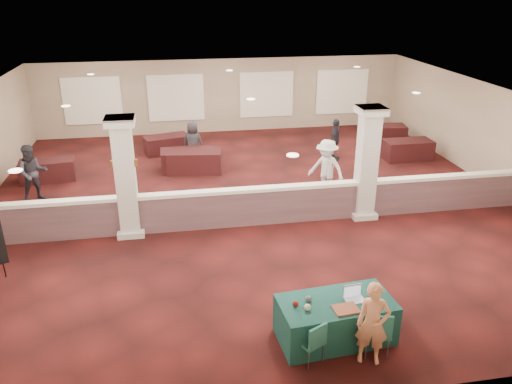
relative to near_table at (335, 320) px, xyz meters
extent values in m
plane|color=#411110|center=(-0.54, 6.50, -0.41)|extent=(16.00, 16.00, 0.00)
cube|color=gray|center=(-0.54, 14.50, 1.19)|extent=(16.00, 0.04, 3.20)
cube|color=gray|center=(-0.54, -1.50, 1.19)|extent=(16.00, 0.04, 3.20)
cube|color=gray|center=(7.46, 6.50, 1.19)|extent=(0.04, 16.00, 3.20)
cube|color=silver|center=(-0.54, 6.50, 2.79)|extent=(16.00, 16.00, 0.02)
cube|color=#4F353D|center=(-0.54, 5.00, 0.09)|extent=(15.60, 0.20, 1.00)
cube|color=white|center=(-0.54, 5.00, 0.64)|extent=(15.60, 0.28, 0.10)
cube|color=beige|center=(-4.04, 5.00, 1.19)|extent=(0.50, 0.50, 3.20)
cube|color=beige|center=(-4.04, 5.00, -0.33)|extent=(0.70, 0.70, 0.16)
cube|color=beige|center=(-4.04, 5.00, 2.69)|extent=(0.72, 0.72, 0.20)
cube|color=beige|center=(2.46, 5.00, 1.19)|extent=(0.50, 0.50, 3.20)
cube|color=beige|center=(2.46, 5.00, -0.33)|extent=(0.70, 0.70, 0.16)
cube|color=beige|center=(2.46, 5.00, 2.69)|extent=(0.72, 0.72, 0.20)
cylinder|color=brown|center=(-4.32, 5.00, 1.59)|extent=(0.12, 0.12, 0.18)
cylinder|color=white|center=(-4.32, 5.00, 1.59)|extent=(0.09, 0.09, 0.10)
cylinder|color=brown|center=(-3.76, 5.00, 1.59)|extent=(0.12, 0.12, 0.18)
cylinder|color=white|center=(-3.76, 5.00, 1.59)|extent=(0.09, 0.09, 0.10)
cube|color=#103C36|center=(0.00, 0.00, 0.00)|extent=(2.21, 1.24, 0.82)
cube|color=#1F5B4B|center=(0.60, -0.50, 0.05)|extent=(0.55, 0.55, 0.06)
cube|color=#1F5B4B|center=(0.56, -0.71, 0.30)|extent=(0.45, 0.14, 0.45)
cylinder|color=slate|center=(0.37, -0.65, -0.19)|extent=(0.03, 0.03, 0.43)
cylinder|color=slate|center=(0.75, -0.73, -0.19)|extent=(0.03, 0.03, 0.43)
cylinder|color=slate|center=(0.45, -0.27, -0.19)|extent=(0.03, 0.03, 0.43)
cylinder|color=slate|center=(0.83, -0.35, -0.19)|extent=(0.03, 0.03, 0.43)
cube|color=#1F5B4B|center=(-0.63, -0.50, 0.00)|extent=(0.56, 0.56, 0.05)
cube|color=#1F5B4B|center=(-0.54, -0.67, 0.23)|extent=(0.38, 0.22, 0.40)
cylinder|color=slate|center=(-0.71, -0.73, -0.22)|extent=(0.03, 0.03, 0.38)
cylinder|color=slate|center=(-0.40, -0.58, -0.22)|extent=(0.03, 0.03, 0.38)
cylinder|color=slate|center=(-0.86, -0.42, -0.22)|extent=(0.03, 0.03, 0.38)
cylinder|color=slate|center=(-0.55, -0.27, -0.22)|extent=(0.03, 0.03, 0.38)
cylinder|color=black|center=(-6.76, 3.30, 0.34)|extent=(0.04, 0.04, 1.50)
imported|color=#DF7E61|center=(0.42, -0.70, 0.38)|extent=(0.65, 0.53, 1.58)
cube|color=black|center=(-7.04, 9.50, -0.05)|extent=(1.84, 1.08, 0.71)
cube|color=black|center=(-2.08, 9.50, -0.03)|extent=(1.99, 1.18, 0.76)
cube|color=black|center=(5.96, 9.50, -0.04)|extent=(1.81, 0.91, 0.73)
cube|color=black|center=(-3.04, 11.80, -0.06)|extent=(1.85, 1.24, 0.69)
cube|color=black|center=(-2.32, 9.70, -0.03)|extent=(1.87, 0.95, 0.75)
cube|color=black|center=(5.96, 11.72, -0.05)|extent=(1.86, 1.11, 0.71)
imported|color=black|center=(-7.04, 7.77, 0.48)|extent=(0.96, 0.70, 1.78)
imported|color=beige|center=(1.80, 6.50, 0.52)|extent=(1.23, 1.23, 1.86)
imported|color=black|center=(3.20, 9.89, 0.38)|extent=(0.81, 1.02, 1.57)
imported|color=black|center=(-2.07, 10.34, 0.39)|extent=(0.89, 0.69, 1.60)
cube|color=silver|center=(0.34, -0.03, 0.42)|extent=(0.39, 0.29, 0.02)
cube|color=silver|center=(0.33, 0.10, 0.55)|extent=(0.37, 0.04, 0.25)
cube|color=silver|center=(0.33, 0.09, 0.53)|extent=(0.33, 0.03, 0.21)
cube|color=#D15021|center=(0.08, -0.27, 0.42)|extent=(0.47, 0.37, 0.03)
sphere|color=beige|center=(-0.60, -0.16, 0.47)|extent=(0.12, 0.12, 0.12)
sphere|color=maroon|center=(-0.78, -0.01, 0.46)|extent=(0.11, 0.11, 0.11)
sphere|color=#525257|center=(-0.51, 0.09, 0.47)|extent=(0.12, 0.12, 0.12)
cube|color=red|center=(0.75, -0.25, 0.41)|extent=(0.14, 0.04, 0.01)
camera|label=1|loc=(-2.76, -7.30, 5.84)|focal=35.00mm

